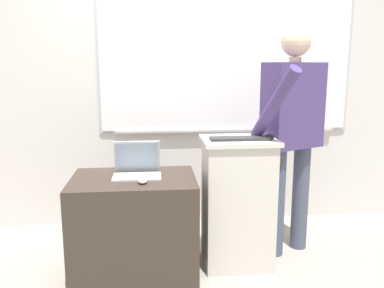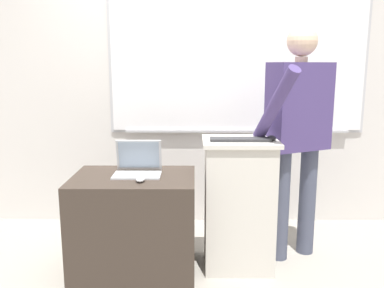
{
  "view_description": "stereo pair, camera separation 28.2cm",
  "coord_description": "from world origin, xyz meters",
  "px_view_note": "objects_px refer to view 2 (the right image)",
  "views": [
    {
      "loc": [
        -0.29,
        -2.43,
        1.47
      ],
      "look_at": [
        -0.02,
        0.33,
        0.93
      ],
      "focal_mm": 38.0,
      "sensor_mm": 36.0,
      "label": 1
    },
    {
      "loc": [
        -0.01,
        -2.44,
        1.47
      ],
      "look_at": [
        -0.02,
        0.33,
        0.93
      ],
      "focal_mm": 38.0,
      "sensor_mm": 36.0,
      "label": 2
    }
  ],
  "objects_px": {
    "computer_mouse_by_keyboard": "(272,138)",
    "lectern_podium": "(239,204)",
    "person_presenter": "(298,126)",
    "computer_mouse_by_laptop": "(140,179)",
    "laptop": "(138,164)",
    "wireless_keyboard": "(240,139)",
    "side_desk": "(135,224)"
  },
  "relations": [
    {
      "from": "side_desk",
      "to": "computer_mouse_by_keyboard",
      "type": "height_order",
      "value": "computer_mouse_by_keyboard"
    },
    {
      "from": "wireless_keyboard",
      "to": "computer_mouse_by_keyboard",
      "type": "height_order",
      "value": "computer_mouse_by_keyboard"
    },
    {
      "from": "laptop",
      "to": "wireless_keyboard",
      "type": "relative_size",
      "value": 0.8
    },
    {
      "from": "lectern_podium",
      "to": "person_presenter",
      "type": "bearing_deg",
      "value": 20.26
    },
    {
      "from": "person_presenter",
      "to": "computer_mouse_by_laptop",
      "type": "relative_size",
      "value": 17.47
    },
    {
      "from": "lectern_podium",
      "to": "computer_mouse_by_laptop",
      "type": "xyz_separation_m",
      "value": [
        -0.68,
        -0.21,
        0.24
      ]
    },
    {
      "from": "computer_mouse_by_laptop",
      "to": "wireless_keyboard",
      "type": "bearing_deg",
      "value": 13.0
    },
    {
      "from": "computer_mouse_by_laptop",
      "to": "computer_mouse_by_keyboard",
      "type": "distance_m",
      "value": 0.95
    },
    {
      "from": "computer_mouse_by_keyboard",
      "to": "side_desk",
      "type": "bearing_deg",
      "value": -178.0
    },
    {
      "from": "computer_mouse_by_keyboard",
      "to": "lectern_podium",
      "type": "bearing_deg",
      "value": 169.71
    },
    {
      "from": "wireless_keyboard",
      "to": "computer_mouse_by_laptop",
      "type": "bearing_deg",
      "value": -167.0
    },
    {
      "from": "laptop",
      "to": "computer_mouse_by_laptop",
      "type": "distance_m",
      "value": 0.22
    },
    {
      "from": "side_desk",
      "to": "person_presenter",
      "type": "distance_m",
      "value": 1.39
    },
    {
      "from": "wireless_keyboard",
      "to": "computer_mouse_by_laptop",
      "type": "height_order",
      "value": "wireless_keyboard"
    },
    {
      "from": "lectern_podium",
      "to": "side_desk",
      "type": "distance_m",
      "value": 0.76
    },
    {
      "from": "laptop",
      "to": "computer_mouse_by_laptop",
      "type": "height_order",
      "value": "laptop"
    },
    {
      "from": "laptop",
      "to": "computer_mouse_by_laptop",
      "type": "bearing_deg",
      "value": -78.55
    },
    {
      "from": "lectern_podium",
      "to": "computer_mouse_by_laptop",
      "type": "distance_m",
      "value": 0.75
    },
    {
      "from": "laptop",
      "to": "computer_mouse_by_keyboard",
      "type": "distance_m",
      "value": 0.96
    },
    {
      "from": "computer_mouse_by_laptop",
      "to": "computer_mouse_by_keyboard",
      "type": "bearing_deg",
      "value": 10.79
    },
    {
      "from": "wireless_keyboard",
      "to": "computer_mouse_by_keyboard",
      "type": "bearing_deg",
      "value": 3.87
    },
    {
      "from": "wireless_keyboard",
      "to": "computer_mouse_by_laptop",
      "type": "relative_size",
      "value": 4.15
    },
    {
      "from": "side_desk",
      "to": "laptop",
      "type": "bearing_deg",
      "value": 70.29
    },
    {
      "from": "lectern_podium",
      "to": "computer_mouse_by_laptop",
      "type": "relative_size",
      "value": 9.55
    },
    {
      "from": "lectern_podium",
      "to": "wireless_keyboard",
      "type": "height_order",
      "value": "wireless_keyboard"
    },
    {
      "from": "side_desk",
      "to": "computer_mouse_by_laptop",
      "type": "xyz_separation_m",
      "value": [
        0.07,
        -0.14,
        0.37
      ]
    },
    {
      "from": "lectern_podium",
      "to": "computer_mouse_by_keyboard",
      "type": "distance_m",
      "value": 0.54
    },
    {
      "from": "lectern_podium",
      "to": "side_desk",
      "type": "height_order",
      "value": "lectern_podium"
    },
    {
      "from": "lectern_podium",
      "to": "wireless_keyboard",
      "type": "bearing_deg",
      "value": -96.63
    },
    {
      "from": "computer_mouse_by_laptop",
      "to": "person_presenter",
      "type": "bearing_deg",
      "value": 18.36
    },
    {
      "from": "person_presenter",
      "to": "computer_mouse_by_keyboard",
      "type": "distance_m",
      "value": 0.31
    },
    {
      "from": "lectern_podium",
      "to": "computer_mouse_by_keyboard",
      "type": "height_order",
      "value": "computer_mouse_by_keyboard"
    }
  ]
}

